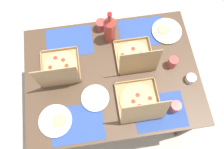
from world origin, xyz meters
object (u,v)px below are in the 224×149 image
cup_red (101,25)px  condiment_bowl (191,79)px  pizza_box_center (139,103)px  plate_near_left (166,31)px  plate_far_left (56,121)px  pizza_box_edge_far (135,57)px  plate_middle (95,98)px  soda_bottle (110,29)px  cup_spare (172,62)px  pizza_box_corner_right (60,69)px  cup_clear_left (175,107)px

cup_red → condiment_bowl: (-0.58, 0.53, -0.02)m
pizza_box_center → condiment_bowl: bearing=-162.4°
plate_near_left → plate_far_left: bearing=32.5°
pizza_box_edge_far → plate_middle: bearing=37.6°
soda_bottle → cup_spare: size_ratio=3.50×
pizza_box_corner_right → cup_clear_left: (-0.76, 0.40, -0.00)m
pizza_box_edge_far → cup_spare: pizza_box_edge_far is taller
soda_bottle → cup_clear_left: bearing=119.9°
cup_red → cup_clear_left: 0.83m
soda_bottle → pizza_box_edge_far: bearing=126.4°
cup_red → pizza_box_edge_far: bearing=124.2°
pizza_box_edge_far → plate_middle: pizza_box_edge_far is taller
cup_clear_left → cup_red: bearing=-60.2°
pizza_box_corner_right → pizza_box_edge_far: size_ratio=1.02×
pizza_box_edge_far → pizza_box_center: bearing=84.2°
plate_near_left → plate_far_left: same height
plate_near_left → cup_clear_left: cup_clear_left is taller
plate_near_left → cup_spare: bearing=84.1°
pizza_box_edge_far → plate_near_left: bearing=-144.9°
plate_far_left → cup_red: bearing=-120.5°
cup_red → condiment_bowl: size_ratio=1.25×
soda_bottle → cup_spare: soda_bottle is taller
pizza_box_center → cup_clear_left: pizza_box_center is taller
pizza_box_edge_far → cup_red: pizza_box_edge_far is taller
pizza_box_edge_far → plate_far_left: 0.72m
pizza_box_corner_right → cup_red: (-0.34, -0.32, -0.00)m
pizza_box_edge_far → plate_far_left: size_ratio=1.36×
plate_middle → plate_near_left: (-0.63, -0.46, 0.00)m
plate_middle → cup_clear_left: 0.56m
pizza_box_center → cup_red: (0.18, -0.66, -0.01)m
cup_clear_left → soda_bottle: bearing=-60.1°
plate_far_left → pizza_box_center: bearing=-177.2°
plate_middle → soda_bottle: 0.52m
cup_spare → plate_near_left: bearing=-95.9°
plate_near_left → condiment_bowl: (-0.08, 0.42, 0.01)m
pizza_box_corner_right → cup_spare: bearing=175.1°
pizza_box_center → cup_spare: pizza_box_center is taller
plate_far_left → pizza_box_edge_far: bearing=-148.8°
cup_spare → cup_clear_left: same height
plate_near_left → cup_red: bearing=-11.8°
cup_red → cup_clear_left: cup_clear_left is taller
soda_bottle → cup_red: bearing=-60.7°
cup_spare → pizza_box_edge_far: bearing=-17.0°
plate_near_left → cup_red: 0.52m
condiment_bowl → soda_bottle: bearing=-39.2°
plate_near_left → plate_far_left: 1.08m
pizza_box_edge_far → cup_clear_left: 0.46m
pizza_box_edge_far → plate_near_left: pizza_box_edge_far is taller
cup_spare → pizza_box_corner_right: bearing=-4.9°
pizza_box_edge_far → cup_red: 0.38m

